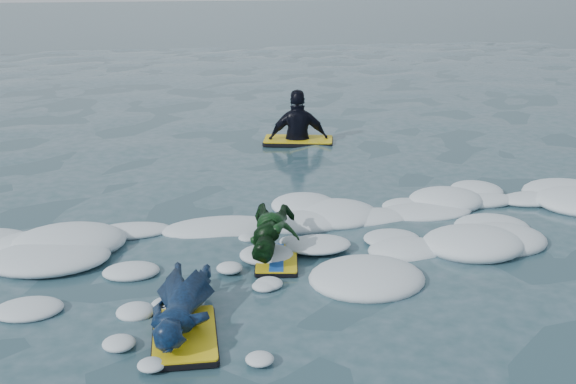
% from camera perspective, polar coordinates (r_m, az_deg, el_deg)
% --- Properties ---
extents(ground, '(120.00, 120.00, 0.00)m').
position_cam_1_polar(ground, '(7.15, -4.42, -6.90)').
color(ground, '#1A373F').
rests_on(ground, ground).
extents(foam_band, '(12.00, 3.10, 0.30)m').
position_cam_1_polar(foam_band, '(8.09, -5.29, -3.93)').
color(foam_band, white).
rests_on(foam_band, ground).
extents(prone_woman_unit, '(0.81, 1.52, 0.37)m').
position_cam_1_polar(prone_woman_unit, '(6.21, -8.34, -9.02)').
color(prone_woman_unit, black).
rests_on(prone_woman_unit, ground).
extents(prone_child_unit, '(0.91, 1.30, 0.46)m').
position_cam_1_polar(prone_child_unit, '(7.58, -1.16, -3.45)').
color(prone_child_unit, black).
rests_on(prone_child_unit, ground).
extents(waiting_rider_unit, '(1.32, 0.94, 1.79)m').
position_cam_1_polar(waiting_rider_unit, '(12.51, 0.82, 4.05)').
color(waiting_rider_unit, black).
rests_on(waiting_rider_unit, ground).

